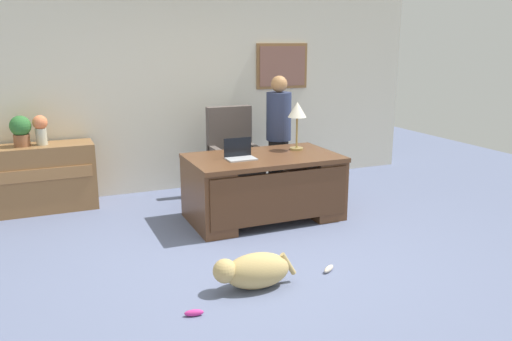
{
  "coord_description": "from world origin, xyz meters",
  "views": [
    {
      "loc": [
        -1.88,
        -4.3,
        2.01
      ],
      "look_at": [
        0.09,
        0.3,
        0.75
      ],
      "focal_mm": 36.4,
      "sensor_mm": 36.0,
      "label": 1
    }
  ],
  "objects_px": {
    "armchair": "(234,158)",
    "dog_toy_plush": "(329,269)",
    "desk": "(264,185)",
    "dog_lying": "(253,271)",
    "dog_toy_bone": "(194,313)",
    "person_standing": "(279,136)",
    "potted_plant": "(21,129)",
    "credenza": "(28,179)",
    "vase_with_flowers": "(41,128)",
    "laptop": "(240,154)",
    "desk_lamp": "(297,113)"
  },
  "relations": [
    {
      "from": "armchair",
      "to": "dog_toy_bone",
      "type": "bearing_deg",
      "value": -116.32
    },
    {
      "from": "desk",
      "to": "dog_lying",
      "type": "distance_m",
      "value": 1.76
    },
    {
      "from": "desk",
      "to": "potted_plant",
      "type": "xyz_separation_m",
      "value": [
        -2.5,
        1.34,
        0.6
      ]
    },
    {
      "from": "armchair",
      "to": "potted_plant",
      "type": "distance_m",
      "value": 2.58
    },
    {
      "from": "person_standing",
      "to": "dog_toy_plush",
      "type": "relative_size",
      "value": 9.99
    },
    {
      "from": "vase_with_flowers",
      "to": "dog_toy_bone",
      "type": "height_order",
      "value": "vase_with_flowers"
    },
    {
      "from": "dog_lying",
      "to": "desk_lamp",
      "type": "bearing_deg",
      "value": 53.31
    },
    {
      "from": "dog_toy_plush",
      "to": "dog_toy_bone",
      "type": "bearing_deg",
      "value": -168.47
    },
    {
      "from": "credenza",
      "to": "laptop",
      "type": "xyz_separation_m",
      "value": [
        2.18,
        -1.35,
        0.39
      ]
    },
    {
      "from": "dog_lying",
      "to": "armchair",
      "type": "bearing_deg",
      "value": 72.69
    },
    {
      "from": "dog_toy_bone",
      "to": "dog_toy_plush",
      "type": "xyz_separation_m",
      "value": [
        1.33,
        0.27,
        0.0
      ]
    },
    {
      "from": "desk",
      "to": "person_standing",
      "type": "relative_size",
      "value": 1.07
    },
    {
      "from": "desk",
      "to": "armchair",
      "type": "height_order",
      "value": "armchair"
    },
    {
      "from": "desk_lamp",
      "to": "vase_with_flowers",
      "type": "distance_m",
      "value": 3.03
    },
    {
      "from": "desk",
      "to": "dog_lying",
      "type": "relative_size",
      "value": 2.32
    },
    {
      "from": "potted_plant",
      "to": "dog_toy_bone",
      "type": "height_order",
      "value": "potted_plant"
    },
    {
      "from": "armchair",
      "to": "laptop",
      "type": "relative_size",
      "value": 3.66
    },
    {
      "from": "person_standing",
      "to": "potted_plant",
      "type": "distance_m",
      "value": 3.1
    },
    {
      "from": "vase_with_flowers",
      "to": "laptop",
      "type": "bearing_deg",
      "value": -34.11
    },
    {
      "from": "armchair",
      "to": "dog_toy_plush",
      "type": "height_order",
      "value": "armchair"
    },
    {
      "from": "vase_with_flowers",
      "to": "dog_toy_plush",
      "type": "bearing_deg",
      "value": -51.96
    },
    {
      "from": "laptop",
      "to": "desk_lamp",
      "type": "bearing_deg",
      "value": 13.15
    },
    {
      "from": "desk",
      "to": "laptop",
      "type": "bearing_deg",
      "value": -179.2
    },
    {
      "from": "desk",
      "to": "armchair",
      "type": "relative_size",
      "value": 1.45
    },
    {
      "from": "person_standing",
      "to": "laptop",
      "type": "xyz_separation_m",
      "value": [
        -0.84,
        -0.76,
        -0.01
      ]
    },
    {
      "from": "person_standing",
      "to": "credenza",
      "type": "bearing_deg",
      "value": 168.94
    },
    {
      "from": "desk",
      "to": "person_standing",
      "type": "xyz_separation_m",
      "value": [
        0.54,
        0.75,
        0.41
      ]
    },
    {
      "from": "desk",
      "to": "dog_toy_bone",
      "type": "relative_size",
      "value": 11.65
    },
    {
      "from": "vase_with_flowers",
      "to": "desk_lamp",
      "type": "bearing_deg",
      "value": -22.54
    },
    {
      "from": "person_standing",
      "to": "potted_plant",
      "type": "bearing_deg",
      "value": 169.0
    },
    {
      "from": "credenza",
      "to": "armchair",
      "type": "distance_m",
      "value": 2.51
    },
    {
      "from": "armchair",
      "to": "potted_plant",
      "type": "relative_size",
      "value": 3.26
    },
    {
      "from": "desk",
      "to": "potted_plant",
      "type": "distance_m",
      "value": 2.9
    },
    {
      "from": "person_standing",
      "to": "potted_plant",
      "type": "xyz_separation_m",
      "value": [
        -3.04,
        0.59,
        0.19
      ]
    },
    {
      "from": "person_standing",
      "to": "vase_with_flowers",
      "type": "relative_size",
      "value": 4.48
    },
    {
      "from": "dog_lying",
      "to": "vase_with_flowers",
      "type": "relative_size",
      "value": 2.07
    },
    {
      "from": "laptop",
      "to": "desk_lamp",
      "type": "distance_m",
      "value": 0.91
    },
    {
      "from": "credenza",
      "to": "person_standing",
      "type": "height_order",
      "value": "person_standing"
    },
    {
      "from": "credenza",
      "to": "laptop",
      "type": "height_order",
      "value": "laptop"
    },
    {
      "from": "credenza",
      "to": "laptop",
      "type": "distance_m",
      "value": 2.59
    },
    {
      "from": "desk",
      "to": "dog_toy_bone",
      "type": "bearing_deg",
      "value": -127.41
    },
    {
      "from": "potted_plant",
      "to": "vase_with_flowers",
      "type": "bearing_deg",
      "value": 0.0
    },
    {
      "from": "laptop",
      "to": "vase_with_flowers",
      "type": "xyz_separation_m",
      "value": [
        -1.99,
        1.35,
        0.21
      ]
    },
    {
      "from": "dog_toy_plush",
      "to": "person_standing",
      "type": "bearing_deg",
      "value": 75.71
    },
    {
      "from": "laptop",
      "to": "desk_lamp",
      "type": "relative_size",
      "value": 0.56
    },
    {
      "from": "person_standing",
      "to": "dog_toy_bone",
      "type": "xyz_separation_m",
      "value": [
        -1.91,
        -2.55,
        -0.78
      ]
    },
    {
      "from": "person_standing",
      "to": "dog_lying",
      "type": "height_order",
      "value": "person_standing"
    },
    {
      "from": "credenza",
      "to": "dog_toy_plush",
      "type": "bearing_deg",
      "value": -49.65
    },
    {
      "from": "dog_toy_bone",
      "to": "dog_toy_plush",
      "type": "relative_size",
      "value": 0.92
    },
    {
      "from": "potted_plant",
      "to": "dog_toy_bone",
      "type": "distance_m",
      "value": 3.48
    }
  ]
}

